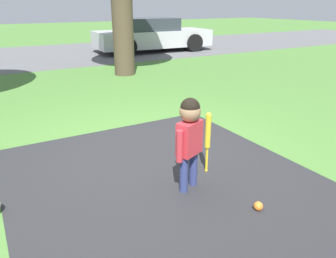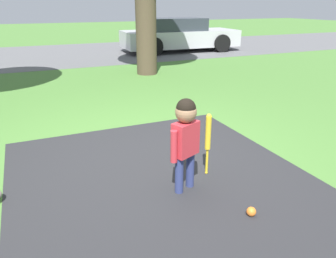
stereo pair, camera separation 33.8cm
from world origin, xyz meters
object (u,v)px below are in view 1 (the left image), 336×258
object	(u,v)px
baseball_bat	(208,134)
parked_car	(152,35)
sports_ball	(258,206)
child	(190,132)

from	to	relation	value
baseball_bat	parked_car	distance (m)	9.65
baseball_bat	sports_ball	world-z (taller)	baseball_bat
baseball_bat	sports_ball	size ratio (longest dim) A/B	8.16
sports_ball	child	bearing A→B (deg)	118.08
child	baseball_bat	bearing A→B (deg)	5.05
child	parked_car	size ratio (longest dim) A/B	0.21
child	sports_ball	world-z (taller)	child
baseball_bat	sports_ball	bearing A→B (deg)	-91.71
child	sports_ball	distance (m)	0.90
sports_ball	parked_car	xyz separation A→B (m)	(3.91, 9.64, 0.54)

